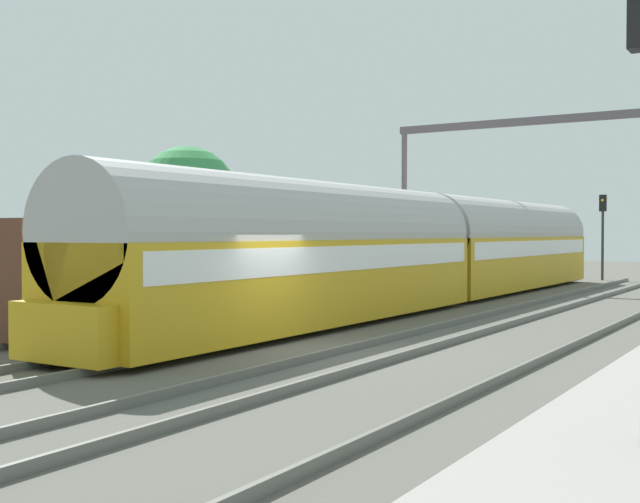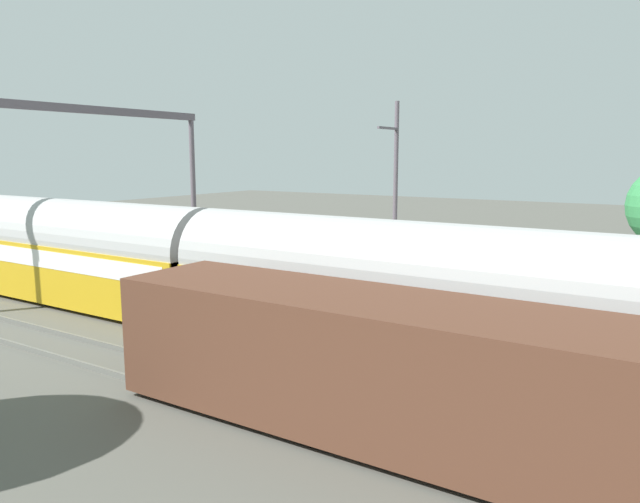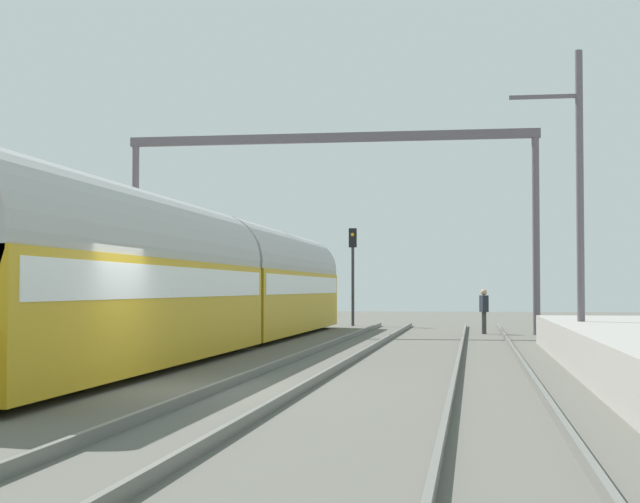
{
  "view_description": "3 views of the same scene",
  "coord_description": "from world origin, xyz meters",
  "px_view_note": "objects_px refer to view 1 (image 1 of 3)",
  "views": [
    {
      "loc": [
        9.72,
        -14.5,
        2.54
      ],
      "look_at": [
        -1.98,
        4.34,
        2.02
      ],
      "focal_mm": 44.99,
      "sensor_mm": 36.0,
      "label": 1
    },
    {
      "loc": [
        -16.28,
        -1.64,
        5.67
      ],
      "look_at": [
        -0.14,
        8.59,
        2.58
      ],
      "focal_mm": 33.69,
      "sensor_mm": 36.0,
      "label": 2
    },
    {
      "loc": [
        5.57,
        -16.83,
        1.76
      ],
      "look_at": [
        -0.99,
        25.95,
        3.36
      ],
      "focal_mm": 56.33,
      "sensor_mm": 36.0,
      "label": 3
    }
  ],
  "objects_px": {
    "passenger_train": "(430,249)",
    "catenary_gantry": "(564,159)",
    "railway_signal_far": "(603,225)",
    "freight_car": "(180,270)"
  },
  "relations": [
    {
      "from": "freight_car",
      "to": "railway_signal_far",
      "type": "bearing_deg",
      "value": 77.78
    },
    {
      "from": "passenger_train",
      "to": "catenary_gantry",
      "type": "relative_size",
      "value": 2.02
    },
    {
      "from": "railway_signal_far",
      "to": "catenary_gantry",
      "type": "relative_size",
      "value": 0.28
    },
    {
      "from": "freight_car",
      "to": "passenger_train",
      "type": "bearing_deg",
      "value": 65.8
    },
    {
      "from": "railway_signal_far",
      "to": "catenary_gantry",
      "type": "distance_m",
      "value": 8.63
    },
    {
      "from": "catenary_gantry",
      "to": "railway_signal_far",
      "type": "bearing_deg",
      "value": 90.41
    },
    {
      "from": "railway_signal_far",
      "to": "freight_car",
      "type": "bearing_deg",
      "value": -102.22
    },
    {
      "from": "passenger_train",
      "to": "catenary_gantry",
      "type": "bearing_deg",
      "value": 79.02
    },
    {
      "from": "freight_car",
      "to": "catenary_gantry",
      "type": "relative_size",
      "value": 0.8
    },
    {
      "from": "freight_car",
      "to": "railway_signal_far",
      "type": "relative_size",
      "value": 2.83
    }
  ]
}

